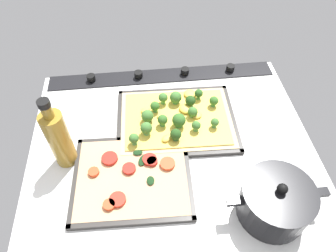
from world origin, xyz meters
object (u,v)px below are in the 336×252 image
veggie_pizza_back (132,176)px  oil_bottle (59,138)px  broccoli_pizza (176,117)px  baking_tray_front (176,121)px  cooking_pot (275,202)px  baking_tray_back (132,178)px

veggie_pizza_back → oil_bottle: oil_bottle is taller
broccoli_pizza → baking_tray_front: bearing=180.0°
broccoli_pizza → cooking_pot: size_ratio=1.43×
cooking_pot → oil_bottle: size_ratio=1.04×
oil_bottle → veggie_pizza_back: bearing=155.7°
broccoli_pizza → baking_tray_back: (13.73, 18.30, -1.70)cm
cooking_pot → baking_tray_front: bearing=-58.6°
broccoli_pizza → oil_bottle: size_ratio=1.49×
baking_tray_back → baking_tray_front: bearing=-127.3°
baking_tray_back → cooking_pot: size_ratio=1.33×
veggie_pizza_back → cooking_pot: 35.60cm
veggie_pizza_back → cooking_pot: size_ratio=1.23×
baking_tray_back → oil_bottle: size_ratio=1.39×
cooking_pot → oil_bottle: (50.37, -20.81, 4.46)cm
baking_tray_back → veggie_pizza_back: size_ratio=1.09×
veggie_pizza_back → cooking_pot: cooking_pot is taller
baking_tray_back → veggie_pizza_back: bearing=-90.6°
broccoli_pizza → cooking_pot: bearing=121.7°
baking_tray_front → broccoli_pizza: (0.23, -0.00, 1.71)cm
cooking_pot → broccoli_pizza: bearing=-58.3°
veggie_pizza_back → baking_tray_front: bearing=-127.6°
baking_tray_back → veggie_pizza_back: (-0.00, -0.17, 0.73)cm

